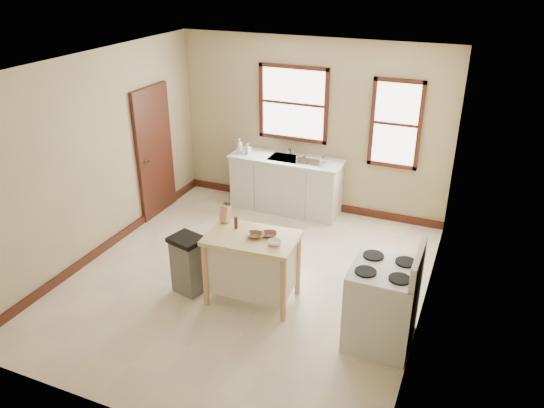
{
  "coord_description": "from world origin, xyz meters",
  "views": [
    {
      "loc": [
        2.62,
        -5.35,
        3.92
      ],
      "look_at": [
        0.2,
        0.4,
        0.97
      ],
      "focal_mm": 35.0,
      "sensor_mm": 36.0,
      "label": 1
    }
  ],
  "objects": [
    {
      "name": "wall_back",
      "position": [
        0.0,
        2.5,
        1.4
      ],
      "size": [
        4.5,
        0.04,
        2.8
      ],
      "primitive_type": "cube",
      "color": "tan",
      "rests_on": "ground"
    },
    {
      "name": "baseboard_back",
      "position": [
        0.0,
        2.47,
        0.06
      ],
      "size": [
        4.5,
        0.04,
        0.12
      ],
      "primitive_type": "cube",
      "color": "#3E1510",
      "rests_on": "ground"
    },
    {
      "name": "gas_stove",
      "position": [
        1.89,
        -0.52,
        0.61
      ],
      "size": [
        0.76,
        0.77,
        1.21
      ],
      "primitive_type": null,
      "color": "silver",
      "rests_on": "ground"
    },
    {
      "name": "window_main",
      "position": [
        -0.3,
        2.48,
        1.75
      ],
      "size": [
        1.17,
        0.06,
        1.22
      ],
      "primitive_type": null,
      "color": "#3E1510",
      "rests_on": "wall_back"
    },
    {
      "name": "bowl_b",
      "position": [
        0.45,
        -0.27,
        0.91
      ],
      "size": [
        0.24,
        0.24,
        0.04
      ],
      "primitive_type": "imported",
      "rotation": [
        0.0,
        0.0,
        0.45
      ],
      "color": "brown",
      "rests_on": "kitchen_island"
    },
    {
      "name": "floor",
      "position": [
        0.0,
        0.0,
        0.0
      ],
      "size": [
        5.0,
        5.0,
        0.0
      ],
      "primitive_type": "plane",
      "color": "beige",
      "rests_on": "ground"
    },
    {
      "name": "wall_right",
      "position": [
        2.25,
        0.0,
        1.4
      ],
      "size": [
        0.04,
        5.0,
        2.8
      ],
      "primitive_type": "cube",
      "color": "tan",
      "rests_on": "ground"
    },
    {
      "name": "dish_rack",
      "position": [
        0.14,
        2.15,
        0.97
      ],
      "size": [
        0.44,
        0.35,
        0.1
      ],
      "primitive_type": null,
      "rotation": [
        0.0,
        0.0,
        0.1
      ],
      "color": "silver",
      "rests_on": "sink_counter"
    },
    {
      "name": "pepper_grinder",
      "position": [
        0.0,
        -0.25,
        0.96
      ],
      "size": [
        0.06,
        0.06,
        0.15
      ],
      "primitive_type": "cylinder",
      "rotation": [
        0.0,
        0.0,
        0.34
      ],
      "color": "#3F2411",
      "rests_on": "kitchen_island"
    },
    {
      "name": "door_left",
      "position": [
        -2.21,
        1.3,
        1.05
      ],
      "size": [
        0.06,
        0.9,
        2.1
      ],
      "primitive_type": "cube",
      "color": "#3E1510",
      "rests_on": "ground"
    },
    {
      "name": "kitchen_island",
      "position": [
        0.27,
        -0.36,
        0.44
      ],
      "size": [
        1.13,
        0.76,
        0.89
      ],
      "primitive_type": null,
      "rotation": [
        0.0,
        0.0,
        0.07
      ],
      "color": "tan",
      "rests_on": "ground"
    },
    {
      "name": "soap_bottle_b",
      "position": [
        -0.96,
        2.13,
        1.01
      ],
      "size": [
        0.1,
        0.1,
        0.18
      ],
      "primitive_type": "imported",
      "rotation": [
        0.0,
        0.0,
        -0.25
      ],
      "color": "#B2B2B2",
      "rests_on": "sink_counter"
    },
    {
      "name": "bowl_c",
      "position": [
        0.59,
        -0.44,
        0.91
      ],
      "size": [
        0.19,
        0.19,
        0.05
      ],
      "primitive_type": "imported",
      "rotation": [
        0.0,
        0.0,
        -0.25
      ],
      "color": "white",
      "rests_on": "kitchen_island"
    },
    {
      "name": "wall_left",
      "position": [
        -2.25,
        0.0,
        1.4
      ],
      "size": [
        0.04,
        5.0,
        2.8
      ],
      "primitive_type": "cube",
      "color": "tan",
      "rests_on": "ground"
    },
    {
      "name": "bowl_a",
      "position": [
        0.31,
        -0.37,
        0.91
      ],
      "size": [
        0.23,
        0.23,
        0.05
      ],
      "primitive_type": "imported",
      "rotation": [
        0.0,
        0.0,
        0.25
      ],
      "color": "brown",
      "rests_on": "kitchen_island"
    },
    {
      "name": "ceiling",
      "position": [
        0.0,
        0.0,
        2.8
      ],
      "size": [
        5.0,
        5.0,
        0.0
      ],
      "primitive_type": "plane",
      "rotation": [
        3.14,
        0.0,
        0.0
      ],
      "color": "white",
      "rests_on": "ground"
    },
    {
      "name": "knife_block",
      "position": [
        -0.19,
        -0.14,
        0.99
      ],
      "size": [
        0.11,
        0.11,
        0.2
      ],
      "primitive_type": null,
      "rotation": [
        0.0,
        0.0,
        -0.12
      ],
      "color": "#DFBD75",
      "rests_on": "kitchen_island"
    },
    {
      "name": "sink_counter",
      "position": [
        -0.3,
        2.2,
        0.46
      ],
      "size": [
        1.86,
        0.62,
        0.92
      ],
      "primitive_type": null,
      "color": "beige",
      "rests_on": "ground"
    },
    {
      "name": "baseboard_left",
      "position": [
        -2.22,
        0.0,
        0.06
      ],
      "size": [
        0.04,
        5.0,
        0.12
      ],
      "primitive_type": "cube",
      "color": "#3E1510",
      "rests_on": "ground"
    },
    {
      "name": "soap_bottle_a",
      "position": [
        -1.09,
        2.11,
        1.05
      ],
      "size": [
        0.11,
        0.11,
        0.25
      ],
      "primitive_type": "imported",
      "rotation": [
        0.0,
        0.0,
        0.12
      ],
      "color": "#B2B2B2",
      "rests_on": "sink_counter"
    },
    {
      "name": "window_side",
      "position": [
        1.35,
        2.48,
        1.6
      ],
      "size": [
        0.77,
        0.06,
        1.37
      ],
      "primitive_type": null,
      "color": "#3E1510",
      "rests_on": "wall_back"
    },
    {
      "name": "faucet",
      "position": [
        -0.3,
        2.38,
        1.03
      ],
      "size": [
        0.03,
        0.03,
        0.22
      ],
      "primitive_type": "cylinder",
      "color": "silver",
      "rests_on": "sink_counter"
    },
    {
      "name": "trash_bin",
      "position": [
        -0.55,
        -0.51,
        0.39
      ],
      "size": [
        0.47,
        0.42,
        0.77
      ],
      "primitive_type": null,
      "rotation": [
        0.0,
        0.0,
        -0.25
      ],
      "color": "#626260",
      "rests_on": "ground"
    }
  ]
}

